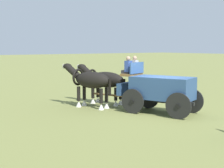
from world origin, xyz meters
TOP-DOWN VIEW (x-y plane):
  - ground_plane at (0.00, 0.00)m, footprint 220.00×220.00m
  - show_wagon at (0.15, 0.06)m, footprint 5.72×2.87m
  - draft_horse_near at (3.32, 1.93)m, footprint 3.00×1.57m
  - draft_horse_off at (3.78, 0.71)m, footprint 3.09×1.60m

SIDE VIEW (x-z plane):
  - ground_plane at x=0.00m, z-range 0.00..0.00m
  - show_wagon at x=0.15m, z-range -0.16..2.53m
  - draft_horse_off at x=3.78m, z-range 0.22..2.38m
  - draft_horse_near at x=3.32m, z-range 0.25..2.50m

